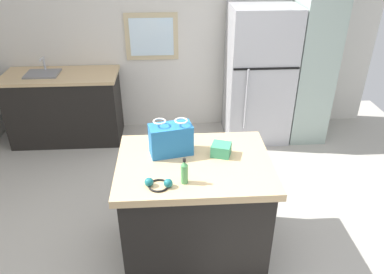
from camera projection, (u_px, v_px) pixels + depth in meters
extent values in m
plane|color=#ADA89E|center=(198.00, 251.00, 3.31)|extent=(6.22, 6.22, 0.00)
cube|color=silver|center=(184.00, 27.00, 4.83)|extent=(5.18, 0.10, 2.76)
cube|color=#CCB78C|center=(152.00, 37.00, 4.81)|extent=(0.68, 0.04, 0.60)
cube|color=white|center=(152.00, 37.00, 4.79)|extent=(0.56, 0.02, 0.48)
cube|color=black|center=(194.00, 211.00, 3.12)|extent=(1.12, 0.82, 0.87)
cube|color=tan|center=(194.00, 165.00, 2.90)|extent=(1.20, 0.90, 0.06)
cube|color=#B7B7BC|center=(259.00, 75.00, 4.76)|extent=(0.80, 0.70, 1.72)
cube|color=black|center=(267.00, 69.00, 4.35)|extent=(0.78, 0.01, 0.02)
cylinder|color=#B7B7BC|center=(246.00, 100.00, 4.50)|extent=(0.02, 0.02, 0.78)
cube|color=#9EB2A8|center=(311.00, 59.00, 4.70)|extent=(0.47, 0.66, 2.13)
cube|color=black|center=(66.00, 109.00, 4.87)|extent=(1.38, 0.61, 0.87)
cube|color=tan|center=(60.00, 76.00, 4.65)|extent=(1.42, 0.65, 0.04)
cube|color=slate|center=(43.00, 78.00, 4.65)|extent=(0.40, 0.32, 0.14)
cylinder|color=#B7B7BC|center=(44.00, 64.00, 4.70)|extent=(0.03, 0.03, 0.18)
cylinder|color=#B7B7BC|center=(41.00, 59.00, 4.60)|extent=(0.02, 0.14, 0.02)
cube|color=#236BAD|center=(171.00, 140.00, 2.93)|extent=(0.36, 0.23, 0.25)
torus|color=white|center=(159.00, 121.00, 2.84)|extent=(0.12, 0.12, 0.01)
torus|color=white|center=(181.00, 121.00, 2.85)|extent=(0.12, 0.12, 0.01)
cube|color=#388E66|center=(221.00, 150.00, 2.94)|extent=(0.18, 0.17, 0.10)
cylinder|color=#4C9956|center=(184.00, 174.00, 2.61)|extent=(0.05, 0.05, 0.15)
cone|color=#4C9956|center=(184.00, 163.00, 2.57)|extent=(0.05, 0.05, 0.03)
cylinder|color=black|center=(184.00, 160.00, 2.55)|extent=(0.02, 0.02, 0.02)
torus|color=black|center=(159.00, 185.00, 2.60)|extent=(0.17, 0.17, 0.01)
sphere|color=#19666B|center=(168.00, 183.00, 2.59)|extent=(0.06, 0.06, 0.06)
sphere|color=#19666B|center=(149.00, 182.00, 2.60)|extent=(0.06, 0.06, 0.06)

